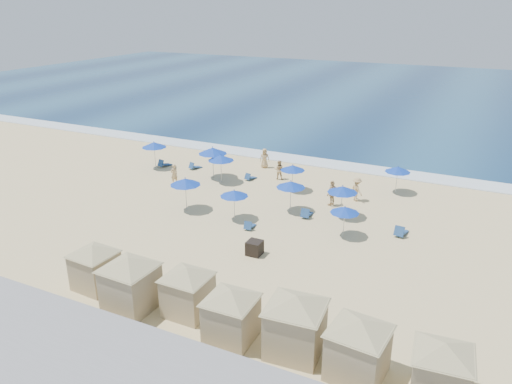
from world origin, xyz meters
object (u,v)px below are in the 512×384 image
cabana_0 (94,261)px  umbrella_6 (291,184)px  umbrella_9 (345,210)px  beachgoer_2 (332,193)px  umbrella_3 (221,158)px  umbrella_5 (293,168)px  umbrella_7 (398,169)px  cabana_1 (130,276)px  umbrella_2 (213,151)px  cabana_3 (231,308)px  umbrella_0 (154,145)px  cabana_2 (187,285)px  trash_bin (255,248)px  cabana_4 (296,317)px  umbrella_1 (185,182)px  beachgoer_3 (357,189)px  beachgoer_4 (265,158)px  umbrella_8 (343,189)px  cabana_6 (442,364)px  umbrella_4 (234,193)px  beachgoer_0 (174,174)px  cabana_5 (359,341)px

cabana_0 → umbrella_6: bearing=69.3°
umbrella_9 → beachgoer_2: size_ratio=1.10×
umbrella_6 → beachgoer_2: (2.24, 2.29, -1.05)m
umbrella_3 → umbrella_5: 5.86m
umbrella_7 → cabana_1: bearing=-111.2°
umbrella_2 → cabana_3: bearing=-57.2°
umbrella_5 → umbrella_0: bearing=-179.8°
beachgoer_2 → umbrella_2: bearing=-78.9°
cabana_2 → cabana_3: bearing=-16.2°
cabana_1 → umbrella_7: bearing=68.8°
trash_bin → umbrella_9: bearing=49.0°
cabana_4 → beachgoer_2: 16.34m
umbrella_1 → umbrella_3: 6.04m
umbrella_1 → umbrella_3: (-0.66, 6.01, -0.04)m
cabana_1 → umbrella_3: 17.78m
beachgoer_3 → cabana_0: bearing=105.9°
cabana_4 → beachgoer_4: bearing=118.2°
umbrella_9 → umbrella_8: bearing=109.7°
umbrella_8 → umbrella_1: bearing=-160.4°
cabana_6 → beachgoer_4: 27.75m
umbrella_7 → umbrella_0: bearing=-171.2°
umbrella_4 → beachgoer_3: bearing=46.9°
cabana_3 → beachgoer_2: bearing=93.0°
cabana_4 → beachgoer_2: size_ratio=2.54×
umbrella_2 → beachgoer_0: 3.64m
umbrella_9 → cabana_3: bearing=-96.6°
cabana_3 → umbrella_1: (-9.63, 11.05, 0.57)m
cabana_1 → umbrella_5: bearing=87.2°
umbrella_6 → beachgoer_0: (-10.39, 1.10, -1.16)m
umbrella_2 → umbrella_0: bearing=179.9°
cabana_3 → cabana_4: cabana_4 is taller
umbrella_5 → umbrella_2: bearing=-179.5°
umbrella_8 → umbrella_9: 2.97m
cabana_5 → umbrella_1: 18.59m
umbrella_0 → umbrella_6: umbrella_0 is taller
umbrella_6 → beachgoer_0: bearing=174.0°
cabana_1 → umbrella_4: size_ratio=2.18×
cabana_1 → umbrella_8: (5.71, 14.62, 0.31)m
cabana_3 → beachgoer_0: bearing=131.7°
cabana_0 → beachgoer_3: bearing=63.5°
cabana_6 → cabana_0: bearing=178.8°
umbrella_2 → beachgoer_4: size_ratio=1.55×
cabana_1 → beachgoer_3: size_ratio=2.64×
umbrella_0 → umbrella_8: size_ratio=1.05×
umbrella_2 → beachgoer_2: size_ratio=1.44×
cabana_2 → umbrella_5: size_ratio=1.95×
beachgoer_4 → umbrella_0: bearing=173.5°
umbrella_8 → cabana_6: bearing=-60.7°
umbrella_7 → umbrella_8: umbrella_8 is taller
umbrella_5 → beachgoer_4: 6.12m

